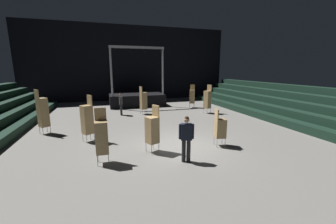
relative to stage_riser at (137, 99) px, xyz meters
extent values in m
cube|color=slate|center=(0.00, -11.21, -0.68)|extent=(22.00, 30.00, 0.10)
cube|color=black|center=(0.00, 3.79, 3.37)|extent=(22.00, 0.30, 8.00)
cube|color=black|center=(7.62, -10.21, -0.40)|extent=(0.75, 24.00, 0.45)
cube|color=black|center=(8.38, -10.21, 0.05)|extent=(0.75, 24.00, 0.45)
cube|color=black|center=(9.12, -10.21, 0.50)|extent=(0.75, 24.00, 0.45)
cube|color=black|center=(9.88, -10.21, 0.95)|extent=(0.75, 24.00, 0.45)
cube|color=black|center=(10.62, -10.21, 1.40)|extent=(0.75, 24.00, 0.45)
cube|color=black|center=(0.00, 0.03, -0.08)|extent=(5.00, 3.29, 1.09)
cylinder|color=#9EA0A8|center=(-2.25, -1.36, 2.52)|extent=(0.16, 0.16, 4.13)
cylinder|color=#9EA0A8|center=(2.25, -1.36, 2.52)|extent=(0.16, 0.16, 4.13)
cube|color=#9EA0A8|center=(0.00, -1.36, 4.59)|extent=(4.70, 0.20, 0.20)
cylinder|color=black|center=(-2.00, -1.36, 4.37)|extent=(0.18, 0.18, 0.22)
cylinder|color=black|center=(-0.67, -1.36, 4.37)|extent=(0.18, 0.18, 0.22)
cylinder|color=black|center=(0.67, -1.36, 4.37)|extent=(0.18, 0.18, 0.22)
cylinder|color=black|center=(2.00, -1.36, 4.37)|extent=(0.18, 0.18, 0.22)
cylinder|color=black|center=(-0.01, -12.98, -0.20)|extent=(0.15, 0.15, 0.86)
cylinder|color=black|center=(-0.19, -12.94, -0.20)|extent=(0.15, 0.15, 0.86)
cube|color=silver|center=(-0.12, -13.02, 0.54)|extent=(0.20, 0.14, 0.61)
cube|color=black|center=(-0.10, -12.96, 0.54)|extent=(0.44, 0.32, 0.61)
cube|color=black|center=(-0.13, -13.07, 0.61)|extent=(0.06, 0.03, 0.39)
cylinder|color=black|center=(0.13, -13.01, 0.55)|extent=(0.12, 0.12, 0.56)
cylinder|color=black|center=(-0.33, -12.90, 0.55)|extent=(0.12, 0.12, 0.56)
sphere|color=tan|center=(-0.10, -12.96, 0.98)|extent=(0.20, 0.20, 0.20)
sphere|color=black|center=(-0.10, -12.96, 1.04)|extent=(0.16, 0.16, 0.16)
cylinder|color=#B2B5BA|center=(0.04, -4.03, -0.43)|extent=(0.02, 0.02, 0.40)
cylinder|color=#B2B5BA|center=(0.14, -4.39, -0.43)|extent=(0.02, 0.02, 0.40)
cylinder|color=#B2B5BA|center=(-0.33, -4.12, -0.43)|extent=(0.02, 0.02, 0.40)
cylinder|color=#B2B5BA|center=(-0.23, -4.49, -0.43)|extent=(0.02, 0.02, 0.40)
cube|color=#A38456|center=(-0.10, -4.26, -0.19)|extent=(0.54, 0.54, 0.08)
cube|color=#A38456|center=(-0.10, -4.26, -0.10)|extent=(0.54, 0.54, 0.08)
cube|color=#A38456|center=(-0.10, -4.26, -0.02)|extent=(0.54, 0.54, 0.08)
cube|color=#A38456|center=(-0.10, -4.26, 0.07)|extent=(0.54, 0.54, 0.08)
cube|color=#A38456|center=(-0.10, -4.26, 0.15)|extent=(0.54, 0.54, 0.08)
cube|color=#A38456|center=(-0.10, -4.26, 0.24)|extent=(0.54, 0.54, 0.08)
cube|color=#A38456|center=(-0.10, -4.26, 0.32)|extent=(0.54, 0.54, 0.08)
cube|color=#A38456|center=(-0.10, -4.26, 0.41)|extent=(0.54, 0.54, 0.08)
cube|color=#A38456|center=(-0.10, -4.26, 0.49)|extent=(0.54, 0.54, 0.08)
cube|color=#A38456|center=(-0.10, -4.26, 0.58)|extent=(0.54, 0.54, 0.08)
cube|color=#A38456|center=(-0.10, -4.26, 0.66)|extent=(0.54, 0.54, 0.08)
cube|color=#A38456|center=(-0.10, -4.26, 0.75)|extent=(0.54, 0.54, 0.08)
cube|color=#A38456|center=(-0.10, -4.26, 0.83)|extent=(0.54, 0.54, 0.08)
cube|color=#A38456|center=(-0.10, -4.26, 0.92)|extent=(0.54, 0.54, 0.08)
cube|color=#A38456|center=(-0.10, -4.26, 1.00)|extent=(0.54, 0.54, 0.08)
cube|color=#A38456|center=(-0.28, -4.31, 1.28)|extent=(0.15, 0.40, 0.46)
cylinder|color=#B2B5BA|center=(-1.19, -11.94, -0.43)|extent=(0.02, 0.02, 0.40)
cylinder|color=#B2B5BA|center=(-1.35, -11.59, -0.43)|extent=(0.02, 0.02, 0.40)
cylinder|color=#B2B5BA|center=(-0.84, -11.77, -0.43)|extent=(0.02, 0.02, 0.40)
cylinder|color=#B2B5BA|center=(-1.00, -11.43, -0.43)|extent=(0.02, 0.02, 0.40)
cube|color=#A38456|center=(-1.10, -11.68, -0.19)|extent=(0.59, 0.59, 0.08)
cube|color=#A38456|center=(-1.10, -11.68, -0.10)|extent=(0.59, 0.59, 0.08)
cube|color=#A38456|center=(-1.10, -11.68, -0.02)|extent=(0.59, 0.59, 0.08)
cube|color=#A38456|center=(-1.10, -11.68, 0.07)|extent=(0.59, 0.59, 0.08)
cube|color=#A38456|center=(-1.10, -11.68, 0.15)|extent=(0.59, 0.59, 0.08)
cube|color=#A38456|center=(-1.10, -11.68, 0.24)|extent=(0.59, 0.59, 0.08)
cube|color=#A38456|center=(-1.10, -11.68, 0.32)|extent=(0.59, 0.59, 0.08)
cube|color=#A38456|center=(-1.10, -11.68, 0.41)|extent=(0.59, 0.59, 0.08)
cube|color=#A38456|center=(-1.10, -11.68, 0.49)|extent=(0.59, 0.59, 0.08)
cube|color=#A38456|center=(-1.10, -11.68, 0.58)|extent=(0.59, 0.59, 0.08)
cube|color=#A38456|center=(-1.10, -11.68, 0.66)|extent=(0.59, 0.59, 0.08)
cube|color=#A38456|center=(-1.10, -11.68, 0.75)|extent=(0.59, 0.59, 0.08)
cube|color=#A38456|center=(-1.10, -11.68, 0.83)|extent=(0.59, 0.59, 0.08)
cube|color=#A38456|center=(-0.92, -11.60, 1.11)|extent=(0.22, 0.39, 0.46)
cylinder|color=#B2B5BA|center=(2.18, -11.73, -0.43)|extent=(0.02, 0.02, 0.40)
cylinder|color=#B2B5BA|center=(2.11, -12.10, -0.43)|extent=(0.02, 0.02, 0.40)
cylinder|color=#B2B5BA|center=(1.80, -11.66, -0.43)|extent=(0.02, 0.02, 0.40)
cylinder|color=#B2B5BA|center=(1.73, -12.04, -0.43)|extent=(0.02, 0.02, 0.40)
cube|color=#A38456|center=(1.95, -11.88, -0.19)|extent=(0.51, 0.51, 0.08)
cube|color=#A38456|center=(1.95, -11.88, -0.10)|extent=(0.51, 0.51, 0.08)
cube|color=#A38456|center=(1.95, -11.88, -0.02)|extent=(0.51, 0.51, 0.08)
cube|color=#A38456|center=(1.95, -11.88, 0.07)|extent=(0.51, 0.51, 0.08)
cube|color=#A38456|center=(1.95, -11.88, 0.15)|extent=(0.51, 0.51, 0.08)
cube|color=#A38456|center=(1.95, -11.88, 0.24)|extent=(0.51, 0.51, 0.08)
cube|color=#A38456|center=(1.95, -11.88, 0.32)|extent=(0.51, 0.51, 0.08)
cube|color=#A38456|center=(1.95, -11.88, 0.41)|extent=(0.51, 0.51, 0.08)
cube|color=#A38456|center=(1.95, -11.88, 0.49)|extent=(0.51, 0.51, 0.08)
cube|color=#A38456|center=(1.95, -11.88, 0.58)|extent=(0.51, 0.51, 0.08)
cube|color=#A38456|center=(1.76, -11.85, 0.85)|extent=(0.12, 0.41, 0.46)
cylinder|color=#B2B5BA|center=(-6.01, -7.31, -0.43)|extent=(0.02, 0.02, 0.40)
cylinder|color=#B2B5BA|center=(-5.78, -7.61, -0.43)|extent=(0.02, 0.02, 0.40)
cylinder|color=#B2B5BA|center=(-6.31, -7.54, -0.43)|extent=(0.02, 0.02, 0.40)
cylinder|color=#B2B5BA|center=(-6.08, -7.84, -0.43)|extent=(0.02, 0.02, 0.40)
cube|color=#A38456|center=(-6.04, -7.58, -0.19)|extent=(0.62, 0.62, 0.08)
cube|color=#A38456|center=(-6.04, -7.58, -0.10)|extent=(0.62, 0.62, 0.08)
cube|color=#A38456|center=(-6.04, -7.58, -0.02)|extent=(0.62, 0.62, 0.08)
cube|color=#A38456|center=(-6.04, -7.58, 0.07)|extent=(0.62, 0.62, 0.08)
cube|color=#A38456|center=(-6.04, -7.58, 0.15)|extent=(0.62, 0.62, 0.08)
cube|color=#A38456|center=(-6.04, -7.58, 0.24)|extent=(0.62, 0.62, 0.08)
cube|color=#A38456|center=(-6.04, -7.58, 0.32)|extent=(0.62, 0.62, 0.08)
cube|color=#A38456|center=(-6.04, -7.58, 0.41)|extent=(0.62, 0.62, 0.08)
cube|color=#A38456|center=(-6.04, -7.58, 0.49)|extent=(0.62, 0.62, 0.08)
cube|color=#A38456|center=(-6.04, -7.58, 0.58)|extent=(0.62, 0.62, 0.08)
cube|color=#A38456|center=(-6.04, -7.58, 0.66)|extent=(0.62, 0.62, 0.08)
cube|color=#A38456|center=(-6.04, -7.58, 0.75)|extent=(0.62, 0.62, 0.08)
cube|color=#A38456|center=(-6.04, -7.58, 0.83)|extent=(0.62, 0.62, 0.08)
cube|color=#A38456|center=(-6.04, -7.58, 0.92)|extent=(0.62, 0.62, 0.08)
cube|color=#A38456|center=(-6.04, -7.58, 1.00)|extent=(0.62, 0.62, 0.08)
cube|color=#A38456|center=(-6.04, -7.58, 1.09)|extent=(0.62, 0.62, 0.08)
cube|color=#A38456|center=(-6.04, -7.58, 1.17)|extent=(0.62, 0.62, 0.08)
cube|color=#A38456|center=(-6.04, -7.58, 1.26)|extent=(0.62, 0.62, 0.08)
cube|color=#A38456|center=(-6.20, -7.69, 1.53)|extent=(0.28, 0.35, 0.46)
cylinder|color=#B2B5BA|center=(-3.80, -9.82, -0.43)|extent=(0.02, 0.02, 0.40)
cylinder|color=#B2B5BA|center=(-4.00, -9.49, -0.43)|extent=(0.02, 0.02, 0.40)
cylinder|color=#B2B5BA|center=(-3.48, -9.62, -0.43)|extent=(0.02, 0.02, 0.40)
cylinder|color=#B2B5BA|center=(-3.67, -9.30, -0.43)|extent=(0.02, 0.02, 0.40)
cube|color=#A38456|center=(-3.74, -9.56, -0.19)|extent=(0.60, 0.60, 0.08)
cube|color=#A38456|center=(-3.74, -9.56, -0.10)|extent=(0.60, 0.60, 0.08)
cube|color=#A38456|center=(-3.74, -9.56, -0.02)|extent=(0.60, 0.60, 0.08)
cube|color=#A38456|center=(-3.74, -9.56, 0.07)|extent=(0.60, 0.60, 0.08)
cube|color=#A38456|center=(-3.74, -9.56, 0.15)|extent=(0.60, 0.60, 0.08)
cube|color=#A38456|center=(-3.74, -9.56, 0.24)|extent=(0.60, 0.60, 0.08)
cube|color=#A38456|center=(-3.74, -9.56, 0.32)|extent=(0.60, 0.60, 0.08)
cube|color=#A38456|center=(-3.74, -9.56, 0.41)|extent=(0.60, 0.60, 0.08)
cube|color=#A38456|center=(-3.74, -9.56, 0.49)|extent=(0.60, 0.60, 0.08)
cube|color=#A38456|center=(-3.74, -9.56, 0.58)|extent=(0.60, 0.60, 0.08)
cube|color=#A38456|center=(-3.74, -9.56, 0.66)|extent=(0.60, 0.60, 0.08)
cube|color=#A38456|center=(-3.74, -9.56, 0.75)|extent=(0.60, 0.60, 0.08)
cube|color=#A38456|center=(-3.74, -9.56, 0.83)|extent=(0.60, 0.60, 0.08)
cube|color=#A38456|center=(-3.74, -9.56, 0.92)|extent=(0.60, 0.60, 0.08)
cube|color=#A38456|center=(-3.74, -9.56, 1.00)|extent=(0.60, 0.60, 0.08)
cube|color=#A38456|center=(-3.74, -9.56, 1.09)|extent=(0.60, 0.60, 0.08)
cube|color=#A38456|center=(-3.57, -9.46, 1.36)|extent=(0.25, 0.37, 0.46)
cylinder|color=#B2B5BA|center=(4.65, -3.02, -0.43)|extent=(0.02, 0.02, 0.40)
cylinder|color=#B2B5BA|center=(4.31, -2.84, -0.43)|extent=(0.02, 0.02, 0.40)
cylinder|color=#B2B5BA|center=(4.83, -2.69, -0.43)|extent=(0.02, 0.02, 0.40)
cylinder|color=#B2B5BA|center=(4.49, -2.51, -0.43)|extent=(0.02, 0.02, 0.40)
cube|color=#A38456|center=(4.57, -2.77, -0.19)|extent=(0.60, 0.60, 0.08)
cube|color=#A38456|center=(4.57, -2.77, -0.10)|extent=(0.60, 0.60, 0.08)
cube|color=#A38456|center=(4.57, -2.77, -0.02)|extent=(0.60, 0.60, 0.08)
cube|color=#A38456|center=(4.57, -2.77, 0.07)|extent=(0.60, 0.60, 0.08)
cube|color=#A38456|center=(4.57, -2.77, 0.15)|extent=(0.60, 0.60, 0.08)
cube|color=#A38456|center=(4.57, -2.77, 0.24)|extent=(0.60, 0.60, 0.08)
cube|color=#A38456|center=(4.57, -2.77, 0.32)|extent=(0.60, 0.60, 0.08)
cube|color=#A38456|center=(4.57, -2.77, 0.41)|extent=(0.60, 0.60, 0.08)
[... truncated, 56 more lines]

